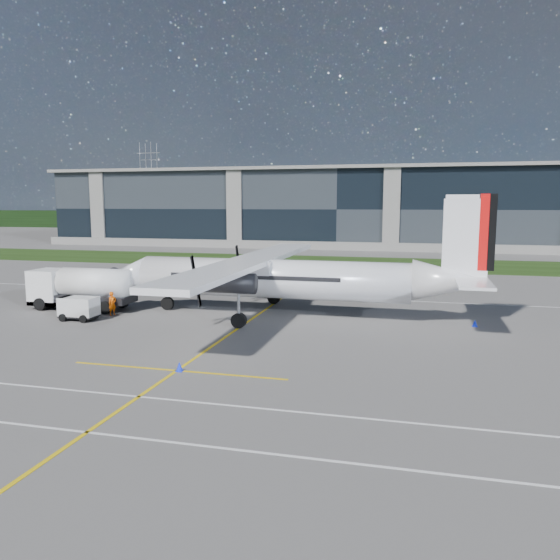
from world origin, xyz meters
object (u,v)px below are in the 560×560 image
at_px(turboprop_aircraft, 286,256).
at_px(pylon_west, 149,185).
at_px(fuel_tanker_truck, 75,288).
at_px(safety_cone_portwing, 179,367).
at_px(baggage_tug, 79,309).
at_px(safety_cone_nose_stbd, 125,303).
at_px(safety_cone_fwd, 100,305).
at_px(ground_crew_person, 112,302).
at_px(safety_cone_stbdwing, 293,283).
at_px(safety_cone_tail, 475,323).

bearing_deg(turboprop_aircraft, pylon_west, 121.14).
distance_m(fuel_tanker_truck, safety_cone_portwing, 20.64).
xyz_separation_m(baggage_tug, safety_cone_nose_stbd, (0.37, 6.02, -0.62)).
xyz_separation_m(fuel_tanker_truck, safety_cone_fwd, (1.67, 0.96, -1.47)).
height_order(fuel_tanker_truck, safety_cone_nose_stbd, fuel_tanker_truck).
bearing_deg(safety_cone_fwd, turboprop_aircraft, 1.90).
distance_m(pylon_west, ground_crew_person, 161.66).
relative_size(pylon_west, safety_cone_stbdwing, 60.00).
bearing_deg(ground_crew_person, safety_cone_nose_stbd, 39.76).
bearing_deg(ground_crew_person, fuel_tanker_truck, 94.12).
relative_size(fuel_tanker_truck, safety_cone_stbdwing, 18.31).
relative_size(fuel_tanker_truck, safety_cone_tail, 18.31).
relative_size(safety_cone_nose_stbd, safety_cone_stbdwing, 1.00).
bearing_deg(safety_cone_nose_stbd, safety_cone_fwd, -140.58).
bearing_deg(safety_cone_fwd, safety_cone_portwing, -46.26).
bearing_deg(safety_cone_portwing, pylon_west, 118.06).
relative_size(turboprop_aircraft, safety_cone_tail, 62.26).
height_order(pylon_west, ground_crew_person, pylon_west).
height_order(ground_crew_person, safety_cone_portwing, ground_crew_person).
relative_size(pylon_west, safety_cone_nose_stbd, 60.00).
bearing_deg(safety_cone_nose_stbd, baggage_tug, -93.48).
bearing_deg(baggage_tug, safety_cone_fwd, 104.52).
bearing_deg(fuel_tanker_truck, pylon_west, 115.39).
distance_m(safety_cone_portwing, safety_cone_fwd, 20.04).
bearing_deg(pylon_west, turboprop_aircraft, -58.86).
bearing_deg(fuel_tanker_truck, safety_cone_portwing, -41.05).
bearing_deg(fuel_tanker_truck, safety_cone_stbdwing, 50.05).
bearing_deg(safety_cone_fwd, safety_cone_stbdwing, 51.89).
relative_size(pylon_west, turboprop_aircraft, 0.96).
height_order(turboprop_aircraft, safety_cone_portwing, turboprop_aircraft).
height_order(fuel_tanker_truck, safety_cone_fwd, fuel_tanker_truck).
xyz_separation_m(turboprop_aircraft, safety_cone_fwd, (-15.90, -0.53, -4.42)).
relative_size(fuel_tanker_truck, safety_cone_nose_stbd, 18.31).
bearing_deg(fuel_tanker_truck, baggage_tug, -52.43).
height_order(baggage_tug, safety_cone_stbdwing, baggage_tug).
height_order(turboprop_aircraft, safety_cone_stbdwing, turboprop_aircraft).
relative_size(ground_crew_person, safety_cone_stbdwing, 4.22).
xyz_separation_m(ground_crew_person, safety_cone_stbdwing, (10.12, 18.83, -0.81)).
height_order(turboprop_aircraft, safety_cone_fwd, turboprop_aircraft).
bearing_deg(fuel_tanker_truck, turboprop_aircraft, 4.84).
bearing_deg(safety_cone_nose_stbd, ground_crew_person, -73.94).
distance_m(baggage_tug, safety_cone_nose_stbd, 6.06).
distance_m(safety_cone_tail, safety_cone_fwd, 29.80).
bearing_deg(pylon_west, safety_cone_tail, -54.94).
bearing_deg(safety_cone_stbdwing, ground_crew_person, -118.25).
relative_size(baggage_tug, safety_cone_stbdwing, 5.78).
bearing_deg(baggage_tug, safety_cone_portwing, -37.70).
relative_size(pylon_west, safety_cone_tail, 60.00).
bearing_deg(safety_cone_fwd, baggage_tug, -75.48).
distance_m(safety_cone_portwing, safety_cone_stbdwing, 30.82).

